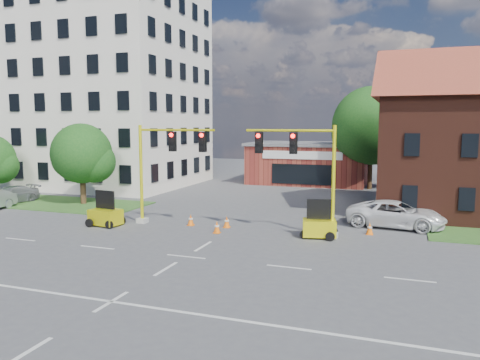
{
  "coord_description": "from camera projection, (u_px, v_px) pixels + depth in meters",
  "views": [
    {
      "loc": [
        9.6,
        -19.49,
        6.25
      ],
      "look_at": [
        -0.81,
        10.0,
        2.5
      ],
      "focal_mm": 35.0,
      "sensor_mm": 36.0,
      "label": 1
    }
  ],
  "objects": [
    {
      "name": "signal_mast_west",
      "position": [
        164.0,
        162.0,
        28.76
      ],
      "size": [
        5.3,
        0.6,
        6.2
      ],
      "color": "#989892",
      "rests_on": "ground"
    },
    {
      "name": "signal_mast_east",
      "position": [
        304.0,
        166.0,
        25.88
      ],
      "size": [
        5.3,
        0.6,
        6.2
      ],
      "color": "#989892",
      "rests_on": "ground"
    },
    {
      "name": "cone_c",
      "position": [
        227.0,
        222.0,
        28.38
      ],
      "size": [
        0.4,
        0.4,
        0.7
      ],
      "color": "orange",
      "rests_on": "ground"
    },
    {
      "name": "cone_a",
      "position": [
        191.0,
        220.0,
        28.96
      ],
      "size": [
        0.4,
        0.4,
        0.7
      ],
      "color": "orange",
      "rests_on": "ground"
    },
    {
      "name": "trailer_west",
      "position": [
        106.0,
        215.0,
        28.82
      ],
      "size": [
        2.0,
        1.48,
        2.1
      ],
      "rotation": [
        0.0,
        0.0,
        -0.14
      ],
      "color": "#FFF815",
      "rests_on": "ground"
    },
    {
      "name": "pickup_white",
      "position": [
        396.0,
        214.0,
        28.41
      ],
      "size": [
        6.06,
        3.37,
        1.6
      ],
      "primitive_type": "imported",
      "rotation": [
        0.0,
        0.0,
        1.44
      ],
      "color": "white",
      "rests_on": "ground"
    },
    {
      "name": "trailer_east",
      "position": [
        319.0,
        226.0,
        25.84
      ],
      "size": [
        2.02,
        1.56,
        2.05
      ],
      "rotation": [
        0.0,
        0.0,
        0.22
      ],
      "color": "#FFF815",
      "rests_on": "ground"
    },
    {
      "name": "lane_markings",
      "position": [
        154.0,
        276.0,
        19.36
      ],
      "size": [
        60.0,
        36.0,
        0.01
      ],
      "primitive_type": null,
      "color": "silver",
      "rests_on": "ground"
    },
    {
      "name": "cone_d",
      "position": [
        370.0,
        229.0,
        26.58
      ],
      "size": [
        0.4,
        0.4,
        0.7
      ],
      "color": "orange",
      "rests_on": "ground"
    },
    {
      "name": "tree_large",
      "position": [
        376.0,
        128.0,
        44.55
      ],
      "size": [
        7.88,
        7.5,
        9.85
      ],
      "color": "#372714",
      "rests_on": "ground"
    },
    {
      "name": "cone_b",
      "position": [
        217.0,
        227.0,
        26.93
      ],
      "size": [
        0.4,
        0.4,
        0.7
      ],
      "color": "orange",
      "rests_on": "ground"
    },
    {
      "name": "tree_nw_front",
      "position": [
        85.0,
        156.0,
        36.17
      ],
      "size": [
        4.87,
        4.64,
        6.31
      ],
      "color": "#372714",
      "rests_on": "ground"
    },
    {
      "name": "office_block",
      "position": [
        103.0,
        84.0,
        48.06
      ],
      "size": [
        18.4,
        15.4,
        20.6
      ],
      "color": "silver",
      "rests_on": "ground"
    },
    {
      "name": "ground",
      "position": [
        186.0,
        257.0,
        22.17
      ],
      "size": [
        120.0,
        120.0,
        0.0
      ],
      "primitive_type": "plane",
      "color": "#49494C",
      "rests_on": "ground"
    },
    {
      "name": "grass_verge_nw",
      "position": [
        19.0,
        201.0,
        38.14
      ],
      "size": [
        22.0,
        6.0,
        0.08
      ],
      "primitive_type": "cube",
      "color": "#2D5A21",
      "rests_on": "ground"
    },
    {
      "name": "brick_shop",
      "position": [
        309.0,
        163.0,
        49.98
      ],
      "size": [
        12.4,
        8.4,
        4.3
      ],
      "color": "maroon",
      "rests_on": "ground"
    },
    {
      "name": "sedan_silver_rear",
      "position": [
        10.0,
        195.0,
        36.84
      ],
      "size": [
        2.7,
        4.89,
        1.34
      ],
      "primitive_type": "imported",
      "rotation": [
        0.0,
        0.0,
        -0.18
      ],
      "color": "#9A9DA1",
      "rests_on": "ground"
    }
  ]
}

